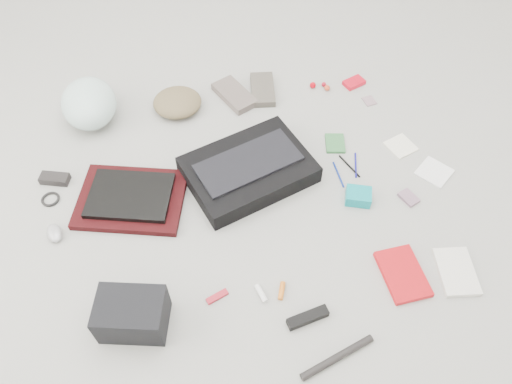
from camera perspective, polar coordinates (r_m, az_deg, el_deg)
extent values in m
plane|color=gray|center=(1.93, 0.00, -0.89)|extent=(4.00, 4.00, 0.00)
cube|color=black|center=(1.98, -0.86, 2.56)|extent=(0.55, 0.45, 0.08)
cube|color=black|center=(1.94, -0.88, 3.41)|extent=(0.44, 0.28, 0.01)
cube|color=black|center=(1.98, -14.06, -0.79)|extent=(0.48, 0.41, 0.03)
cube|color=black|center=(1.96, -14.20, -0.37)|extent=(0.37, 0.31, 0.02)
ellipsoid|color=silver|center=(2.29, -18.55, 9.59)|extent=(0.24, 0.29, 0.17)
ellipsoid|color=brown|center=(2.27, -8.98, 10.09)|extent=(0.25, 0.25, 0.08)
cube|color=#655953|center=(2.32, -2.49, 11.04)|extent=(0.19, 0.25, 0.03)
cube|color=#544D44|center=(2.34, 0.76, 11.64)|extent=(0.14, 0.22, 0.03)
cube|color=black|center=(2.13, -22.02, 1.42)|extent=(0.12, 0.09, 0.03)
torus|color=black|center=(2.09, -22.44, -0.76)|extent=(0.09, 0.09, 0.01)
ellipsoid|color=#9C9CA0|center=(1.97, -22.04, -4.36)|extent=(0.07, 0.10, 0.03)
cube|color=black|center=(1.67, -13.98, -13.41)|extent=(0.25, 0.21, 0.14)
cube|color=maroon|center=(1.72, -4.46, -11.83)|extent=(0.08, 0.04, 0.01)
cylinder|color=silver|center=(1.72, 0.58, -11.50)|extent=(0.03, 0.07, 0.02)
cylinder|color=#CB671A|center=(1.73, 2.95, -11.20)|extent=(0.04, 0.07, 0.02)
cube|color=black|center=(1.69, 5.93, -14.08)|extent=(0.14, 0.05, 0.03)
cylinder|color=black|center=(1.65, 9.27, -18.15)|extent=(0.26, 0.09, 0.02)
cube|color=red|center=(1.82, 16.42, -8.98)|extent=(0.14, 0.20, 0.02)
cube|color=silver|center=(1.89, 21.91, -8.45)|extent=(0.16, 0.20, 0.02)
cube|color=#306837|center=(2.14, 9.02, 5.51)|extent=(0.10, 0.12, 0.01)
cylinder|color=navy|center=(2.03, 9.40, 1.99)|extent=(0.01, 0.13, 0.01)
cylinder|color=black|center=(2.07, 10.62, 2.92)|extent=(0.05, 0.13, 0.01)
cylinder|color=#0D0C7A|center=(2.08, 11.32, 3.05)|extent=(0.05, 0.12, 0.01)
cube|color=#0B909A|center=(1.95, 11.61, -0.48)|extent=(0.12, 0.11, 0.05)
cube|color=gray|center=(2.02, 17.05, -0.63)|extent=(0.07, 0.09, 0.01)
cube|color=silver|center=(2.19, 16.20, 5.06)|extent=(0.13, 0.13, 0.01)
cube|color=white|center=(2.14, 19.70, 2.17)|extent=(0.17, 0.17, 0.01)
sphere|color=#B5000D|center=(2.38, 6.51, 12.04)|extent=(0.03, 0.03, 0.03)
sphere|color=maroon|center=(2.40, 7.77, 12.09)|extent=(0.03, 0.03, 0.02)
sphere|color=#C54123|center=(2.38, 8.14, 11.70)|extent=(0.03, 0.03, 0.03)
cube|color=red|center=(2.43, 11.14, 12.17)|extent=(0.11, 0.09, 0.02)
cube|color=gray|center=(2.36, 12.82, 10.13)|extent=(0.06, 0.07, 0.00)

